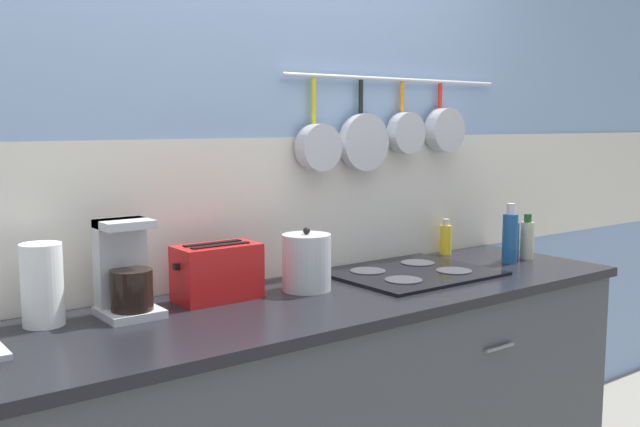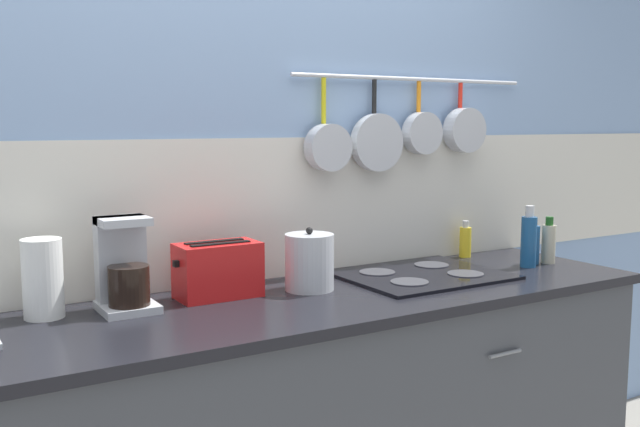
# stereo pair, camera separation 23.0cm
# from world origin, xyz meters

# --- Properties ---
(wall_back) EXTENTS (7.20, 0.15, 2.60)m
(wall_back) POSITION_xyz_m (0.00, 0.37, 1.28)
(wall_back) COLOR #84A3CC
(wall_back) RESTS_ON ground_plane
(countertop) EXTENTS (2.76, 0.66, 0.03)m
(countertop) POSITION_xyz_m (0.00, 0.00, 0.90)
(countertop) COLOR black
(countertop) RESTS_ON cabinet_base
(paper_towel_roll) EXTENTS (0.11, 0.11, 0.23)m
(paper_towel_roll) POSITION_xyz_m (-0.67, 0.20, 1.03)
(paper_towel_roll) COLOR white
(paper_towel_roll) RESTS_ON countertop
(coffee_maker) EXTENTS (0.16, 0.18, 0.29)m
(coffee_maker) POSITION_xyz_m (-0.44, 0.17, 1.04)
(coffee_maker) COLOR #B7BABF
(coffee_maker) RESTS_ON countertop
(toaster) EXTENTS (0.28, 0.15, 0.18)m
(toaster) POSITION_xyz_m (-0.13, 0.17, 1.01)
(toaster) COLOR red
(toaster) RESTS_ON countertop
(kettle) EXTENTS (0.17, 0.17, 0.22)m
(kettle) POSITION_xyz_m (0.17, 0.10, 1.01)
(kettle) COLOR #B7BABF
(kettle) RESTS_ON countertop
(cooktop) EXTENTS (0.58, 0.48, 0.01)m
(cooktop) POSITION_xyz_m (0.64, 0.07, 0.92)
(cooktop) COLOR black
(cooktop) RESTS_ON countertop
(bottle_cooking_wine) EXTENTS (0.05, 0.05, 0.16)m
(bottle_cooking_wine) POSITION_xyz_m (1.04, 0.27, 0.99)
(bottle_cooking_wine) COLOR yellow
(bottle_cooking_wine) RESTS_ON countertop
(bottle_sesame_oil) EXTENTS (0.06, 0.06, 0.24)m
(bottle_sesame_oil) POSITION_xyz_m (1.11, -0.01, 1.03)
(bottle_sesame_oil) COLOR navy
(bottle_sesame_oil) RESTS_ON countertop
(bottle_dish_soap) EXTENTS (0.05, 0.05, 0.19)m
(bottle_dish_soap) POSITION_xyz_m (1.18, 0.02, 1.00)
(bottle_dish_soap) COLOR navy
(bottle_dish_soap) RESTS_ON countertop
(bottle_hot_sauce) EXTENTS (0.06, 0.06, 0.19)m
(bottle_hot_sauce) POSITION_xyz_m (1.24, 0.00, 1.00)
(bottle_hot_sauce) COLOR #BFB799
(bottle_hot_sauce) RESTS_ON countertop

